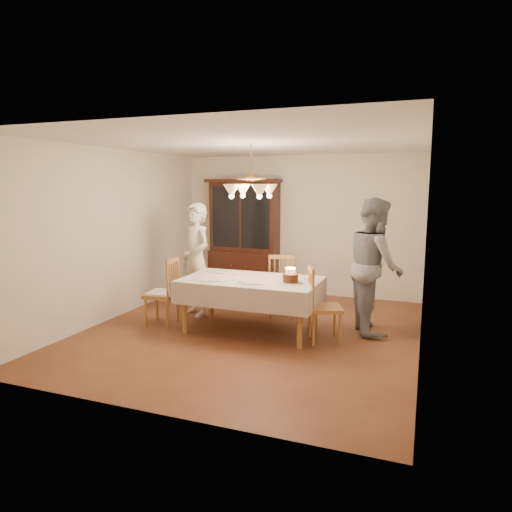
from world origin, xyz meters
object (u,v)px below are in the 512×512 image
at_px(elderly_woman, 196,260).
at_px(dining_table, 251,284).
at_px(birthday_cake, 290,279).
at_px(chair_far_side, 283,288).
at_px(china_hutch, 244,238).

bearing_deg(elderly_woman, dining_table, 9.30).
bearing_deg(birthday_cake, chair_far_side, 112.34).
bearing_deg(elderly_woman, chair_far_side, 50.68).
bearing_deg(dining_table, birthday_cake, -7.34).
relative_size(china_hutch, chair_far_side, 2.16).
height_order(dining_table, birthday_cake, birthday_cake).
bearing_deg(birthday_cake, elderly_woman, 162.05).
relative_size(elderly_woman, birthday_cake, 5.92).
distance_m(dining_table, china_hutch, 2.50).
bearing_deg(birthday_cake, china_hutch, 124.56).
height_order(dining_table, china_hutch, china_hutch).
xyz_separation_m(china_hutch, chair_far_side, (1.20, -1.35, -0.60)).
relative_size(dining_table, elderly_woman, 1.07).
bearing_deg(chair_far_side, birthday_cake, -67.66).
bearing_deg(chair_far_side, dining_table, -101.90).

